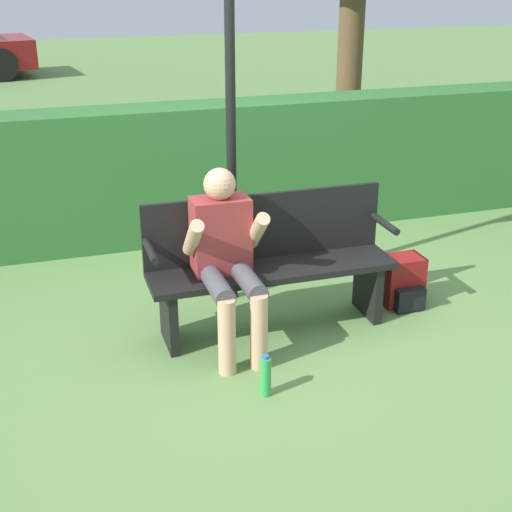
{
  "coord_description": "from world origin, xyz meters",
  "views": [
    {
      "loc": [
        -1.44,
        -4.14,
        2.39
      ],
      "look_at": [
        -0.15,
        -0.1,
        0.61
      ],
      "focal_mm": 50.0,
      "sensor_mm": 36.0,
      "label": 1
    }
  ],
  "objects_px": {
    "backpack": "(402,282)",
    "signpost": "(231,96)",
    "person_seated": "(226,253)",
    "park_bench": "(270,261)",
    "water_bottle": "(265,376)"
  },
  "relations": [
    {
      "from": "backpack",
      "to": "signpost",
      "type": "bearing_deg",
      "value": 157.35
    },
    {
      "from": "person_seated",
      "to": "signpost",
      "type": "distance_m",
      "value": 1.1
    },
    {
      "from": "person_seated",
      "to": "backpack",
      "type": "bearing_deg",
      "value": 6.5
    },
    {
      "from": "park_bench",
      "to": "backpack",
      "type": "relative_size",
      "value": 4.52
    },
    {
      "from": "backpack",
      "to": "water_bottle",
      "type": "bearing_deg",
      "value": -148.19
    },
    {
      "from": "water_bottle",
      "to": "backpack",
      "type": "bearing_deg",
      "value": 31.81
    },
    {
      "from": "person_seated",
      "to": "signpost",
      "type": "bearing_deg",
      "value": 70.72
    },
    {
      "from": "person_seated",
      "to": "backpack",
      "type": "height_order",
      "value": "person_seated"
    },
    {
      "from": "backpack",
      "to": "water_bottle",
      "type": "relative_size",
      "value": 1.39
    },
    {
      "from": "person_seated",
      "to": "water_bottle",
      "type": "distance_m",
      "value": 0.85
    },
    {
      "from": "park_bench",
      "to": "signpost",
      "type": "bearing_deg",
      "value": 103.96
    },
    {
      "from": "person_seated",
      "to": "signpost",
      "type": "height_order",
      "value": "signpost"
    },
    {
      "from": "park_bench",
      "to": "water_bottle",
      "type": "height_order",
      "value": "park_bench"
    },
    {
      "from": "signpost",
      "to": "backpack",
      "type": "bearing_deg",
      "value": -22.65
    },
    {
      "from": "park_bench",
      "to": "backpack",
      "type": "xyz_separation_m",
      "value": [
        1.04,
        0.01,
        -0.31
      ]
    }
  ]
}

